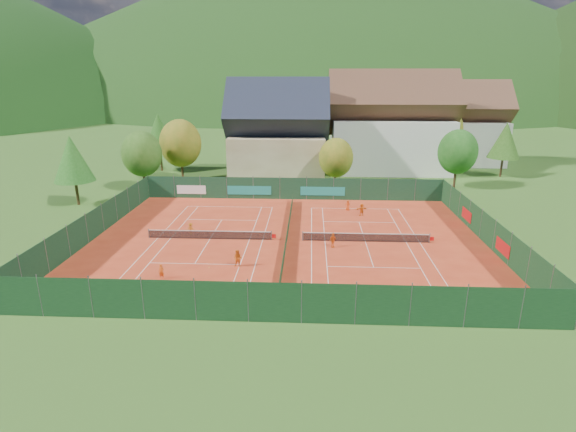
# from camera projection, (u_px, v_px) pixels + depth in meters

# --- Properties ---
(ground) EXTENTS (600.00, 600.00, 0.00)m
(ground) POSITION_uv_depth(u_px,v_px,m) (287.00, 241.00, 46.08)
(ground) COLOR #2D571B
(ground) RESTS_ON ground
(clay_pad) EXTENTS (40.00, 32.00, 0.01)m
(clay_pad) POSITION_uv_depth(u_px,v_px,m) (287.00, 240.00, 46.07)
(clay_pad) COLOR #BA361B
(clay_pad) RESTS_ON ground
(court_markings_left) EXTENTS (11.03, 23.83, 0.00)m
(court_markings_left) POSITION_uv_depth(u_px,v_px,m) (210.00, 239.00, 46.45)
(court_markings_left) COLOR white
(court_markings_left) RESTS_ON ground
(court_markings_right) EXTENTS (11.03, 23.83, 0.00)m
(court_markings_right) POSITION_uv_depth(u_px,v_px,m) (365.00, 242.00, 45.68)
(court_markings_right) COLOR white
(court_markings_right) RESTS_ON ground
(tennis_net_left) EXTENTS (13.30, 0.10, 1.02)m
(tennis_net_left) POSITION_uv_depth(u_px,v_px,m) (211.00, 234.00, 46.29)
(tennis_net_left) COLOR #59595B
(tennis_net_left) RESTS_ON ground
(tennis_net_right) EXTENTS (13.30, 0.10, 1.02)m
(tennis_net_right) POSITION_uv_depth(u_px,v_px,m) (367.00, 237.00, 45.53)
(tennis_net_right) COLOR #59595B
(tennis_net_right) RESTS_ON ground
(court_divider) EXTENTS (0.03, 28.80, 1.00)m
(court_divider) POSITION_uv_depth(u_px,v_px,m) (287.00, 236.00, 45.92)
(court_divider) COLOR #12341A
(court_divider) RESTS_ON ground
(fence_north) EXTENTS (40.00, 0.10, 3.00)m
(fence_north) POSITION_uv_depth(u_px,v_px,m) (290.00, 189.00, 60.89)
(fence_north) COLOR #143822
(fence_north) RESTS_ON ground
(fence_south) EXTENTS (40.00, 0.04, 3.00)m
(fence_south) POSITION_uv_depth(u_px,v_px,m) (275.00, 303.00, 30.38)
(fence_south) COLOR #123218
(fence_south) RESTS_ON ground
(fence_west) EXTENTS (0.04, 32.00, 3.00)m
(fence_west) POSITION_uv_depth(u_px,v_px,m) (95.00, 223.00, 46.57)
(fence_west) COLOR #13341D
(fence_west) RESTS_ON ground
(fence_east) EXTENTS (0.09, 32.00, 3.00)m
(fence_east) POSITION_uv_depth(u_px,v_px,m) (487.00, 230.00, 44.72)
(fence_east) COLOR #13361A
(fence_east) RESTS_ON ground
(chalet) EXTENTS (16.20, 12.00, 16.00)m
(chalet) POSITION_uv_depth(u_px,v_px,m) (278.00, 137.00, 72.81)
(chalet) COLOR beige
(chalet) RESTS_ON ground
(hotel_block_a) EXTENTS (21.60, 11.00, 17.25)m
(hotel_block_a) POSITION_uv_depth(u_px,v_px,m) (390.00, 129.00, 77.39)
(hotel_block_a) COLOR silver
(hotel_block_a) RESTS_ON ground
(hotel_block_b) EXTENTS (17.28, 10.00, 15.50)m
(hotel_block_b) POSITION_uv_depth(u_px,v_px,m) (458.00, 128.00, 84.57)
(hotel_block_b) COLOR silver
(hotel_block_b) RESTS_ON ground
(tree_west_front) EXTENTS (5.72, 5.72, 8.69)m
(tree_west_front) POSITION_uv_depth(u_px,v_px,m) (142.00, 154.00, 64.56)
(tree_west_front) COLOR #402516
(tree_west_front) RESTS_ON ground
(tree_west_mid) EXTENTS (6.44, 6.44, 9.78)m
(tree_west_mid) POSITION_uv_depth(u_px,v_px,m) (180.00, 143.00, 69.88)
(tree_west_mid) COLOR #473119
(tree_west_mid) RESTS_ON ground
(tree_west_back) EXTENTS (5.60, 5.60, 10.00)m
(tree_west_back) POSITION_uv_depth(u_px,v_px,m) (159.00, 132.00, 77.58)
(tree_west_back) COLOR #453018
(tree_west_back) RESTS_ON ground
(tree_center) EXTENTS (5.01, 5.01, 7.60)m
(tree_center) POSITION_uv_depth(u_px,v_px,m) (336.00, 158.00, 65.33)
(tree_center) COLOR #432618
(tree_center) RESTS_ON ground
(tree_east_front) EXTENTS (5.72, 5.72, 8.69)m
(tree_east_front) POSITION_uv_depth(u_px,v_px,m) (458.00, 152.00, 66.17)
(tree_east_front) COLOR #442C18
(tree_east_front) RESTS_ON ground
(tree_east_mid) EXTENTS (5.04, 5.04, 9.00)m
(tree_east_mid) POSITION_uv_depth(u_px,v_px,m) (505.00, 140.00, 73.11)
(tree_east_mid) COLOR #402C16
(tree_east_mid) RESTS_ON ground
(tree_west_side) EXTENTS (5.04, 5.04, 9.00)m
(tree_west_side) POSITION_uv_depth(u_px,v_px,m) (72.00, 159.00, 57.02)
(tree_west_side) COLOR #4C351B
(tree_west_side) RESTS_ON ground
(tree_east_back) EXTENTS (7.15, 7.15, 10.86)m
(tree_east_back) POSITION_uv_depth(u_px,v_px,m) (442.00, 130.00, 80.91)
(tree_east_back) COLOR #4A301A
(tree_east_back) RESTS_ON ground
(mountain_backdrop) EXTENTS (820.00, 530.00, 242.00)m
(mountain_backdrop) POSITION_uv_depth(u_px,v_px,m) (352.00, 169.00, 279.04)
(mountain_backdrop) COLOR black
(mountain_backdrop) RESTS_ON ground
(ball_hopper) EXTENTS (0.34, 0.34, 0.80)m
(ball_hopper) POSITION_uv_depth(u_px,v_px,m) (424.00, 296.00, 33.26)
(ball_hopper) COLOR slate
(ball_hopper) RESTS_ON ground
(loose_ball_0) EXTENTS (0.07, 0.07, 0.07)m
(loose_ball_0) POSITION_uv_depth(u_px,v_px,m) (209.00, 267.00, 39.51)
(loose_ball_0) COLOR #CCD833
(loose_ball_0) RESTS_ON ground
(loose_ball_1) EXTENTS (0.07, 0.07, 0.07)m
(loose_ball_1) POSITION_uv_depth(u_px,v_px,m) (348.00, 295.00, 34.56)
(loose_ball_1) COLOR #CCD833
(loose_ball_1) RESTS_ON ground
(loose_ball_2) EXTENTS (0.07, 0.07, 0.07)m
(loose_ball_2) POSITION_uv_depth(u_px,v_px,m) (303.00, 222.00, 51.74)
(loose_ball_2) COLOR #CCD833
(loose_ball_2) RESTS_ON ground
(loose_ball_3) EXTENTS (0.07, 0.07, 0.07)m
(loose_ball_3) POSITION_uv_depth(u_px,v_px,m) (250.00, 216.00, 53.97)
(loose_ball_3) COLOR #CCD833
(loose_ball_3) RESTS_ON ground
(loose_ball_4) EXTENTS (0.07, 0.07, 0.07)m
(loose_ball_4) POSITION_uv_depth(u_px,v_px,m) (361.00, 245.00, 44.83)
(loose_ball_4) COLOR #CCD833
(loose_ball_4) RESTS_ON ground
(player_left_near) EXTENTS (0.50, 0.35, 1.30)m
(player_left_near) POSITION_uv_depth(u_px,v_px,m) (161.00, 272.00, 37.18)
(player_left_near) COLOR #D75213
(player_left_near) RESTS_ON ground
(player_left_mid) EXTENTS (0.86, 0.73, 1.58)m
(player_left_mid) POSITION_uv_depth(u_px,v_px,m) (238.00, 259.00, 39.49)
(player_left_mid) COLOR #D55A13
(player_left_mid) RESTS_ON ground
(player_left_far) EXTENTS (0.89, 0.55, 1.33)m
(player_left_far) POSITION_uv_depth(u_px,v_px,m) (191.00, 229.00, 47.52)
(player_left_far) COLOR #CA5C12
(player_left_far) RESTS_ON ground
(player_right_near) EXTENTS (0.89, 0.87, 1.50)m
(player_right_near) POSITION_uv_depth(u_px,v_px,m) (333.00, 240.00, 44.00)
(player_right_near) COLOR #DE5E13
(player_right_near) RESTS_ON ground
(player_right_far_a) EXTENTS (0.65, 0.44, 1.31)m
(player_right_far_a) POSITION_uv_depth(u_px,v_px,m) (348.00, 205.00, 56.09)
(player_right_far_a) COLOR #D74313
(player_right_far_a) RESTS_ON ground
(player_right_far_b) EXTENTS (1.49, 0.82, 1.53)m
(player_right_far_b) POSITION_uv_depth(u_px,v_px,m) (362.00, 210.00, 53.93)
(player_right_far_b) COLOR orange
(player_right_far_b) RESTS_ON ground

